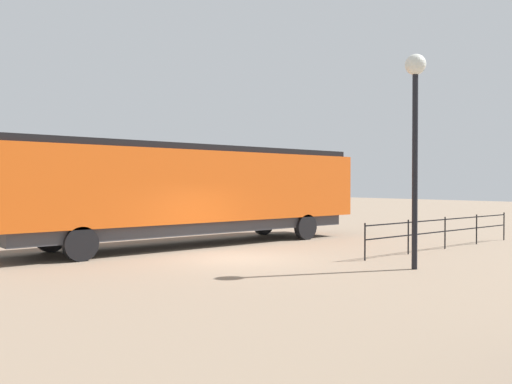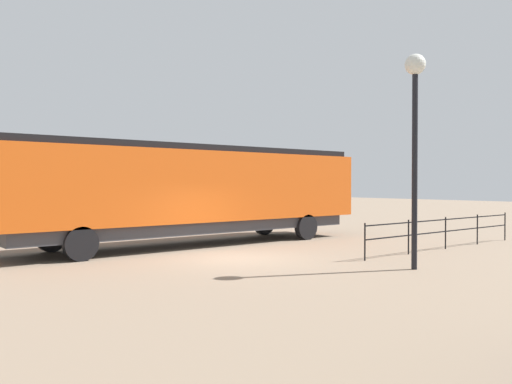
{
  "view_description": "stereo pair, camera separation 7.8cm",
  "coord_description": "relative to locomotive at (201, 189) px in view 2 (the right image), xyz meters",
  "views": [
    {
      "loc": [
        13.59,
        -10.37,
        2.46
      ],
      "look_at": [
        -0.08,
        0.88,
        2.16
      ],
      "focal_mm": 36.78,
      "sensor_mm": 36.0,
      "label": 1
    },
    {
      "loc": [
        13.64,
        -10.31,
        2.46
      ],
      "look_at": [
        -0.08,
        0.88,
        2.16
      ],
      "focal_mm": 36.78,
      "sensor_mm": 36.0,
      "label": 2
    }
  ],
  "objects": [
    {
      "name": "platform_fence",
      "position": [
        7.04,
        6.24,
        -1.43
      ],
      "size": [
        0.05,
        9.43,
        1.2
      ],
      "color": "black",
      "rests_on": "ground_plane"
    },
    {
      "name": "lamp_post",
      "position": [
        9.0,
        1.33,
        2.37
      ],
      "size": [
        0.59,
        0.59,
        6.13
      ],
      "color": "black",
      "rests_on": "ground_plane"
    },
    {
      "name": "locomotive",
      "position": [
        0.0,
        0.0,
        0.0
      ],
      "size": [
        3.15,
        15.56,
        3.92
      ],
      "color": "#D15114",
      "rests_on": "ground_plane"
    },
    {
      "name": "ground_plane",
      "position": [
        4.05,
        -1.29,
        -2.22
      ],
      "size": [
        120.0,
        120.0,
        0.0
      ],
      "primitive_type": "plane",
      "color": "#84705B"
    }
  ]
}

